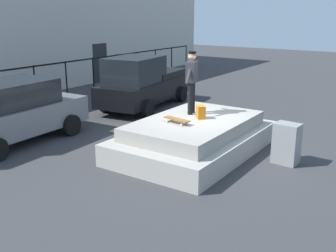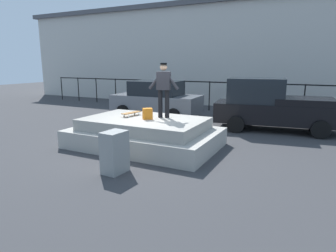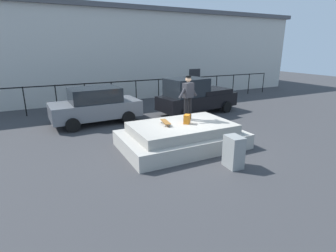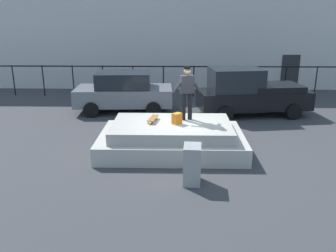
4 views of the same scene
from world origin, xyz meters
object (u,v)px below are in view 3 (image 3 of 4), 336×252
at_px(car_grey_sedan_near, 96,105).
at_px(utility_box, 234,152).
at_px(skateboard, 166,122).
at_px(skateboarder, 188,95).
at_px(backpack, 187,119).
at_px(car_black_pickup_mid, 195,96).

height_order(car_grey_sedan_near, utility_box, car_grey_sedan_near).
bearing_deg(skateboard, car_grey_sedan_near, 109.09).
relative_size(skateboard, utility_box, 0.77).
xyz_separation_m(skateboarder, utility_box, (0.07, -2.69, -1.38)).
height_order(skateboarder, backpack, skateboarder).
bearing_deg(skateboarder, car_grey_sedan_near, 121.40).
distance_m(skateboarder, utility_box, 3.03).
xyz_separation_m(car_black_pickup_mid, utility_box, (-2.73, -6.51, -0.47)).
height_order(skateboard, utility_box, skateboard).
xyz_separation_m(skateboard, utility_box, (1.15, -2.47, -0.49)).
xyz_separation_m(skateboarder, car_grey_sedan_near, (-2.66, 4.35, -0.99)).
distance_m(car_grey_sedan_near, car_black_pickup_mid, 5.48).
distance_m(skateboard, car_grey_sedan_near, 4.84).
bearing_deg(utility_box, car_black_pickup_mid, 71.32).
distance_m(backpack, car_grey_sedan_near, 5.37).
height_order(car_black_pickup_mid, utility_box, car_black_pickup_mid).
height_order(skateboarder, car_grey_sedan_near, skateboarder).
bearing_deg(backpack, utility_box, 55.47).
height_order(backpack, utility_box, backpack).
bearing_deg(car_grey_sedan_near, skateboarder, -58.60).
height_order(skateboard, car_black_pickup_mid, car_black_pickup_mid).
height_order(skateboarder, skateboard, skateboarder).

